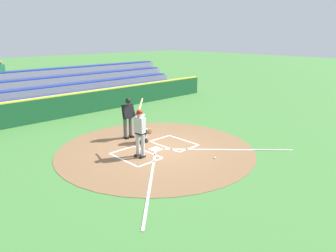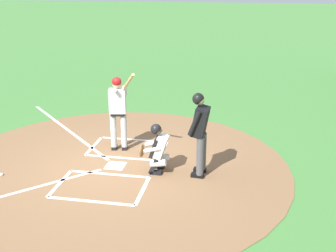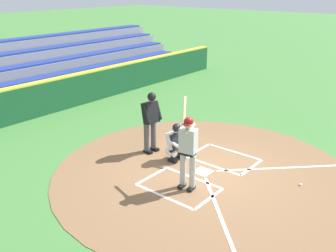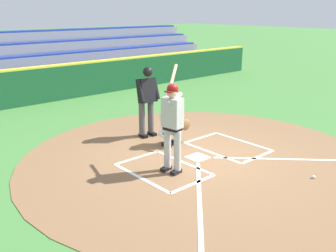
# 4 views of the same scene
# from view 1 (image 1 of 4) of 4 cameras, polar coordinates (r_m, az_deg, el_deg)

# --- Properties ---
(ground_plane) EXTENTS (120.00, 120.00, 0.00)m
(ground_plane) POSITION_cam_1_polar(r_m,az_deg,el_deg) (12.84, -2.25, -4.29)
(ground_plane) COLOR #427A38
(dirt_circle) EXTENTS (8.00, 8.00, 0.01)m
(dirt_circle) POSITION_cam_1_polar(r_m,az_deg,el_deg) (12.83, -2.25, -4.27)
(dirt_circle) COLOR brown
(dirt_circle) RESTS_ON ground
(home_plate_and_chalk) EXTENTS (7.93, 4.91, 0.01)m
(home_plate_and_chalk) POSITION_cam_1_polar(r_m,az_deg,el_deg) (12.23, 0.51, -5.28)
(home_plate_and_chalk) COLOR white
(home_plate_and_chalk) RESTS_ON dirt_circle
(batter) EXTENTS (0.87, 0.84, 2.13)m
(batter) POSITION_cam_1_polar(r_m,az_deg,el_deg) (11.78, -5.17, -0.62)
(batter) COLOR #BCBCBC
(batter) RESTS_ON ground
(catcher) EXTENTS (0.59, 0.60, 1.13)m
(catcher) POSITION_cam_1_polar(r_m,az_deg,el_deg) (13.44, -4.78, -0.73)
(catcher) COLOR black
(catcher) RESTS_ON ground
(plate_umpire) EXTENTS (0.60, 0.44, 1.86)m
(plate_umpire) POSITION_cam_1_polar(r_m,az_deg,el_deg) (14.01, -7.33, 1.98)
(plate_umpire) COLOR #4C4C51
(plate_umpire) RESTS_ON ground
(baseball) EXTENTS (0.07, 0.07, 0.07)m
(baseball) POSITION_cam_1_polar(r_m,az_deg,el_deg) (12.00, 8.57, -5.80)
(baseball) COLOR white
(baseball) RESTS_ON ground
(backstop_wall) EXTENTS (22.00, 0.36, 1.31)m
(backstop_wall) POSITION_cam_1_polar(r_m,az_deg,el_deg) (18.72, -17.77, 3.64)
(backstop_wall) COLOR #19512D
(backstop_wall) RESTS_ON ground
(bleacher_stand) EXTENTS (20.00, 4.25, 3.00)m
(bleacher_stand) POSITION_cam_1_polar(r_m,az_deg,el_deg) (21.62, -21.74, 5.42)
(bleacher_stand) COLOR gray
(bleacher_stand) RESTS_ON ground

